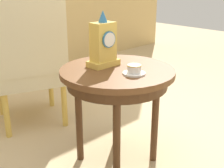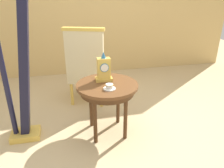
% 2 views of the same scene
% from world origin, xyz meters
% --- Properties ---
extents(ground_plane, '(10.00, 10.00, 0.00)m').
position_xyz_m(ground_plane, '(0.00, 0.00, 0.00)').
color(ground_plane, tan).
extents(wall_back, '(6.00, 0.10, 2.80)m').
position_xyz_m(wall_back, '(0.00, 2.25, 1.40)').
color(wall_back, tan).
rests_on(wall_back, ground).
extents(side_table, '(0.69, 0.69, 0.63)m').
position_xyz_m(side_table, '(-0.08, 0.06, 0.55)').
color(side_table, brown).
rests_on(side_table, ground).
extents(teacup_left, '(0.13, 0.13, 0.06)m').
position_xyz_m(teacup_left, '(-0.09, -0.08, 0.65)').
color(teacup_left, white).
rests_on(teacup_left, side_table).
extents(mantel_clock, '(0.19, 0.11, 0.34)m').
position_xyz_m(mantel_clock, '(-0.10, 0.16, 0.76)').
color(mantel_clock, gold).
rests_on(mantel_clock, side_table).
extents(armchair, '(0.68, 0.68, 1.14)m').
position_xyz_m(armchair, '(-0.21, 0.88, 0.59)').
color(armchair, beige).
rests_on(armchair, ground).
extents(harp, '(0.40, 0.24, 1.79)m').
position_xyz_m(harp, '(-1.00, 0.17, 0.72)').
color(harp, gold).
rests_on(harp, ground).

